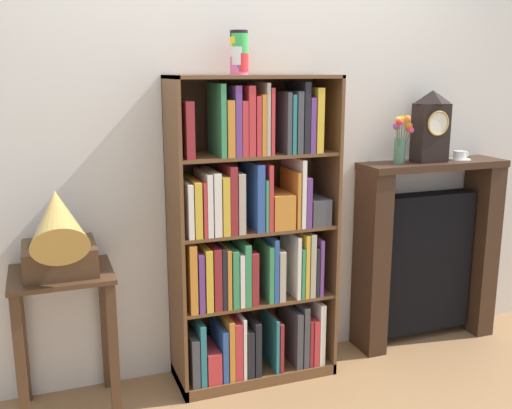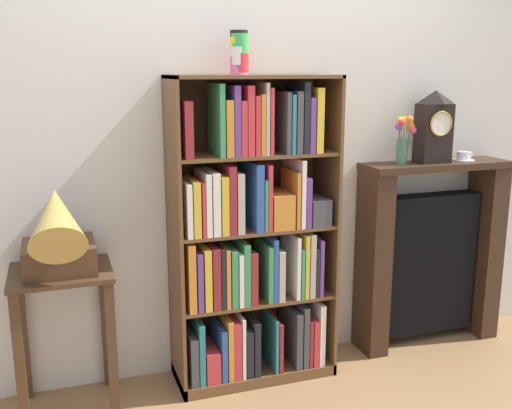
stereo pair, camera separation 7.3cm
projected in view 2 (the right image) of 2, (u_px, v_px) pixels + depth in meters
name	position (u px, v px, depth m)	size (l,w,h in m)	color
ground_plane	(257.00, 380.00, 3.25)	(7.40, 6.40, 0.02)	#997047
wall_back	(255.00, 135.00, 3.24)	(4.40, 0.08, 2.60)	silver
bookshelf	(251.00, 242.00, 3.12)	(0.85, 0.35, 1.62)	brown
cup_stack	(239.00, 53.00, 2.93)	(0.09, 0.09, 0.21)	pink
side_table_left	(64.00, 312.00, 2.85)	(0.47, 0.41, 0.72)	#472D1C
gramophone	(58.00, 234.00, 2.69)	(0.33, 0.50, 0.49)	#472D1C
fireplace_mantel	(428.00, 255.00, 3.60)	(0.90, 0.26, 1.12)	#382316
mantel_clock	(434.00, 127.00, 3.40)	(0.19, 0.14, 0.41)	black
flower_vase	(404.00, 139.00, 3.35)	(0.15, 0.12, 0.28)	#4C7A60
teacup_with_saucer	(463.00, 157.00, 3.51)	(0.13, 0.13, 0.05)	white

